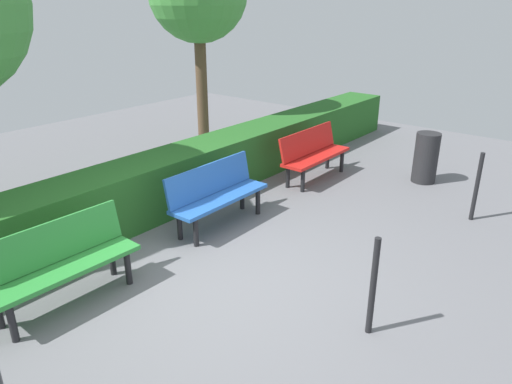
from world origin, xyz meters
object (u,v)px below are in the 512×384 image
bench_green (60,261)px  trash_bin (426,158)px  bench_blue (216,192)px  bench_red (313,152)px

bench_green → trash_bin: bearing=166.1°
bench_green → trash_bin: 6.03m
bench_blue → trash_bin: same height
bench_red → bench_blue: 2.41m
bench_green → trash_bin: (-5.82, 1.56, -0.05)m
bench_blue → trash_bin: (-3.49, 1.60, -0.05)m
bench_blue → bench_red: bearing=179.1°
bench_red → trash_bin: 1.92m
bench_red → bench_blue: bearing=-0.3°
trash_bin → bench_green: bearing=-15.0°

